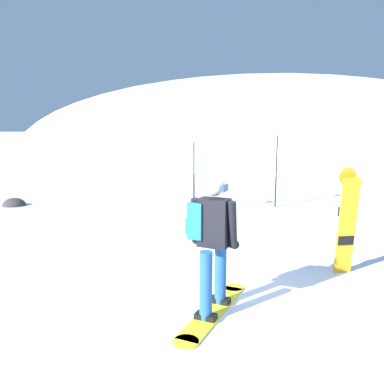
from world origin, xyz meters
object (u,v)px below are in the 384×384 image
Objects in this scene: spare_snowboard at (347,221)px; piste_marker_far at (194,172)px; snowboarder_main at (211,240)px; piste_marker_near at (276,166)px; rock_dark at (14,206)px.

spare_snowboard is 0.86× the size of piste_marker_far.
snowboarder_main is 0.84× the size of piste_marker_near.
piste_marker_near is at bearing 81.44° from spare_snowboard.
rock_dark is (-7.36, 1.22, -1.16)m from piste_marker_near.
spare_snowboard is 4.74m from piste_marker_far.
snowboarder_main is 8.51m from rock_dark.
piste_marker_near is (0.77, 5.11, 0.32)m from spare_snowboard.
spare_snowboard is 2.56× the size of rock_dark.
piste_marker_far reaches higher than spare_snowboard.
spare_snowboard is at bearing 22.56° from snowboarder_main.
piste_marker_far is 5.39m from rock_dark.
piste_marker_far is at bearing -164.47° from piste_marker_near.
snowboarder_main is at bearing -59.40° from rock_dark.
piste_marker_far is at bearing 110.66° from spare_snowboard.
snowboarder_main is 5.42m from piste_marker_far.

